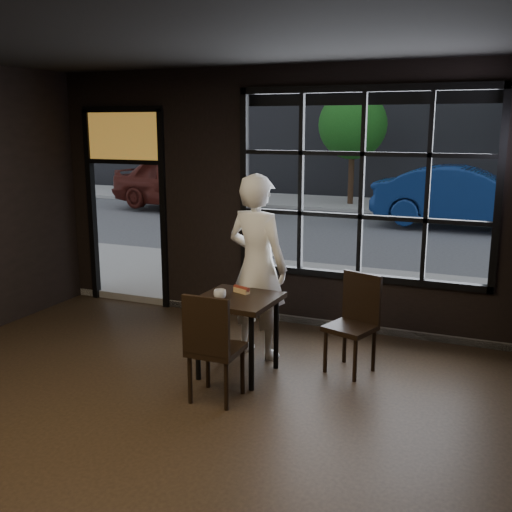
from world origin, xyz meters
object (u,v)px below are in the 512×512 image
at_px(chair_near, 216,346).
at_px(man, 257,266).
at_px(navy_car, 465,196).
at_px(cafe_table, 238,336).

height_order(chair_near, man, man).
bearing_deg(chair_near, navy_car, -98.44).
bearing_deg(man, chair_near, 107.82).
height_order(cafe_table, navy_car, navy_car).
distance_m(chair_near, navy_car, 10.67).
bearing_deg(cafe_table, man, 95.23).
height_order(man, navy_car, man).
relative_size(man, navy_car, 0.46).
xyz_separation_m(cafe_table, man, (-0.03, 0.58, 0.59)).
bearing_deg(man, cafe_table, 106.60).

